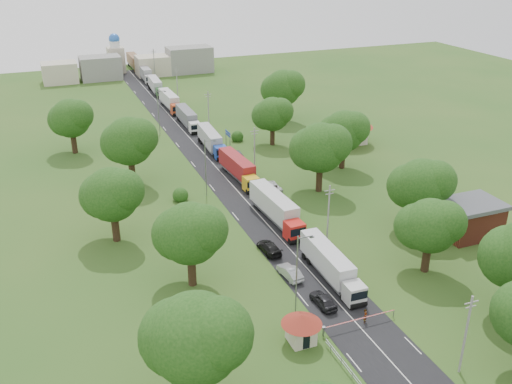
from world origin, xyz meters
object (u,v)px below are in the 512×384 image
info_sign (228,136)px  truck_0 (330,264)px  boom_barrier (349,322)px  pedestrian_near (365,316)px  car_lane_front (323,300)px  car_lane_mid (290,272)px  guard_booth (302,325)px

info_sign → truck_0: 50.19m
boom_barrier → pedestrian_near: (2.32, 0.36, -0.03)m
boom_barrier → truck_0: (2.98, 9.95, 1.15)m
car_lane_front → boom_barrier: bearing=93.3°
car_lane_mid → pedestrian_near: (3.96, -11.64, 0.11)m
boom_barrier → guard_booth: 5.98m
car_lane_mid → guard_booth: bearing=65.4°
truck_0 → info_sign: bearing=85.9°
pedestrian_near → car_lane_front: bearing=76.9°
info_sign → car_lane_mid: size_ratio=0.90×
car_lane_front → truck_0: bearing=-128.4°
boom_barrier → pedestrian_near: pedestrian_near is taller
boom_barrier → truck_0: 10.45m
boom_barrier → car_lane_mid: bearing=97.8°
truck_0 → car_lane_front: size_ratio=3.21×
car_lane_front → pedestrian_near: (2.86, -4.64, 0.12)m
truck_0 → pedestrian_near: bearing=-94.0°
car_lane_front → car_lane_mid: (-1.09, 7.00, 0.01)m
truck_0 → car_lane_mid: 5.22m
info_sign → pedestrian_near: info_sign is taller
boom_barrier → truck_0: truck_0 is taller
car_lane_front → car_lane_mid: 7.08m
boom_barrier → car_lane_mid: (-1.64, 12.00, -0.14)m
pedestrian_near → info_sign: bearing=41.2°
info_sign → guard_booth: bearing=-101.7°
guard_booth → info_sign: (12.40, 60.00, 0.84)m
car_lane_mid → info_sign: bearing=-105.0°
info_sign → car_lane_mid: info_sign is taller
pedestrian_near → boom_barrier: bearing=144.0°
boom_barrier → pedestrian_near: 2.34m
car_lane_mid → pedestrian_near: 12.30m
info_sign → pedestrian_near: bearing=-94.1°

